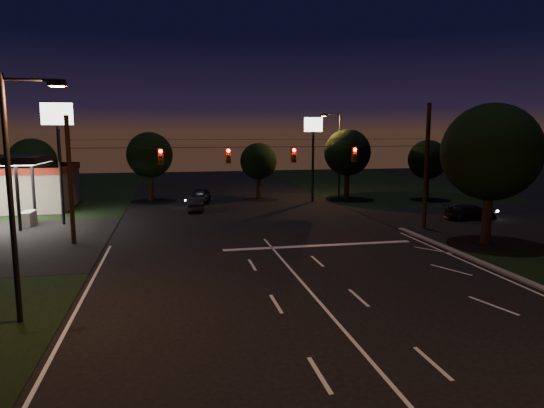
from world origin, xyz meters
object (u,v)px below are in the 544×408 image
object	(u,v)px
tree_right_near	(490,153)
car_cross	(471,212)
car_oncoming_a	(201,195)
car_oncoming_b	(194,204)
utility_pole_right	(424,229)

from	to	relation	value
tree_right_near	car_cross	bearing A→B (deg)	61.52
tree_right_near	car_oncoming_a	size ratio (longest dim) A/B	2.01
car_oncoming_b	car_oncoming_a	bearing A→B (deg)	-102.47
car_oncoming_a	car_oncoming_b	bearing A→B (deg)	88.34
car_cross	car_oncoming_a	bearing A→B (deg)	53.24
car_oncoming_b	car_cross	world-z (taller)	car_oncoming_b
car_cross	utility_pole_right	bearing A→B (deg)	112.87
utility_pole_right	car_cross	size ratio (longest dim) A/B	2.11
tree_right_near	car_oncoming_b	world-z (taller)	tree_right_near
tree_right_near	car_oncoming_b	distance (m)	24.49
utility_pole_right	car_cross	world-z (taller)	utility_pole_right
utility_pole_right	tree_right_near	xyz separation A→B (m)	(1.53, -4.83, 5.68)
tree_right_near	car_cross	size ratio (longest dim) A/B	2.06
utility_pole_right	car_oncoming_b	distance (m)	19.72
car_oncoming_a	car_cross	size ratio (longest dim) A/B	1.02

